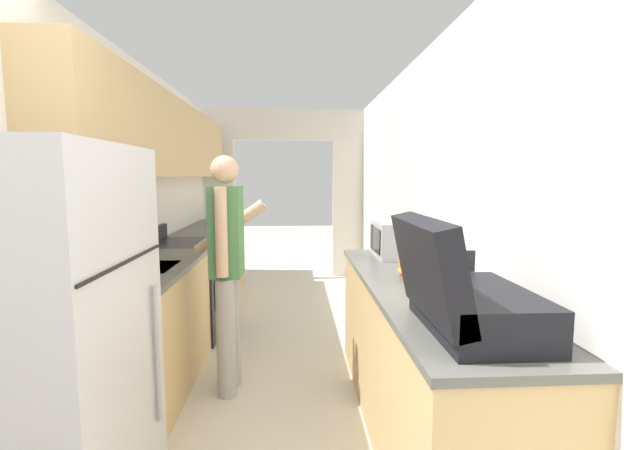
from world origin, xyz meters
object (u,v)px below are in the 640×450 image
suitcase (460,295)px  book_stack (420,271)px  microwave (401,239)px  range_oven (186,288)px  person (227,267)px  refrigerator (43,352)px

suitcase → book_stack: size_ratio=2.22×
suitcase → book_stack: bearing=83.8°
microwave → suitcase: bearing=-95.6°
suitcase → microwave: size_ratio=1.42×
range_oven → book_stack: bearing=-41.8°
person → book_stack: (1.21, -0.49, 0.06)m
person → microwave: (1.28, 0.27, 0.15)m
suitcase → microwave: bearing=84.4°
refrigerator → suitcase: refrigerator is taller
range_oven → book_stack: (1.78, -1.59, 0.50)m
refrigerator → book_stack: bearing=23.4°
range_oven → person: person is taller
microwave → book_stack: 0.76m
refrigerator → person: person is taller
range_oven → person: size_ratio=0.63×
person → suitcase: size_ratio=2.62×
range_oven → microwave: 2.11m
suitcase → book_stack: (0.09, 0.84, -0.09)m
range_oven → suitcase: size_ratio=1.64×
range_oven → person: 1.32m
person → book_stack: size_ratio=5.82×
refrigerator → person: size_ratio=0.99×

